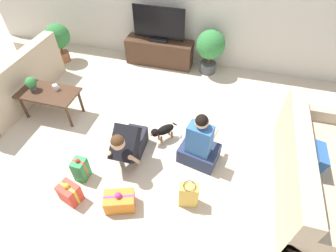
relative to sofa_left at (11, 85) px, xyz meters
name	(u,v)px	position (x,y,z in m)	size (l,w,h in m)	color
ground_plane	(132,149)	(2.41, -0.54, -0.29)	(16.00, 16.00, 0.00)	beige
sofa_left	(11,85)	(0.00, 0.00, 0.00)	(0.86, 2.05, 0.83)	#C6B293
sofa_right	(312,174)	(4.83, -0.56, 0.00)	(0.86, 2.05, 0.83)	#C6B293
coffee_table	(49,95)	(0.90, -0.17, 0.11)	(0.94, 0.50, 0.47)	#472D1E
tv_console	(159,52)	(2.13, 1.82, -0.04)	(1.35, 0.39, 0.51)	#472D1E
tv	(159,26)	(2.13, 1.82, 0.51)	(1.01, 0.20, 0.66)	black
potted_plant_corner_left	(58,38)	(0.14, 1.37, 0.22)	(0.48, 0.48, 0.80)	#A36042
potted_plant_back_right	(210,47)	(3.16, 1.77, 0.25)	(0.55, 0.55, 0.87)	#4C4C51
person_kneeling	(129,143)	(2.46, -0.71, 0.03)	(0.35, 0.78, 0.75)	#23232D
person_sitting	(199,145)	(3.39, -0.48, 0.02)	(0.59, 0.55, 0.89)	#283351
dog	(163,131)	(2.81, -0.25, -0.10)	(0.33, 0.36, 0.29)	black
gift_box_a	(120,201)	(2.61, -1.45, -0.18)	(0.41, 0.33, 0.30)	orange
gift_box_b	(70,193)	(1.98, -1.52, -0.15)	(0.29, 0.25, 0.34)	red
gift_box_c	(81,169)	(1.95, -1.18, -0.12)	(0.17, 0.18, 0.39)	#2D934C
gift_bag_a	(188,195)	(3.40, -1.18, -0.11)	(0.25, 0.17, 0.39)	#E5B74C
mug	(56,87)	(1.00, -0.08, 0.22)	(0.12, 0.08, 0.09)	silver
tabletop_plant	(31,83)	(0.66, -0.17, 0.29)	(0.17, 0.17, 0.22)	#4C4C51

